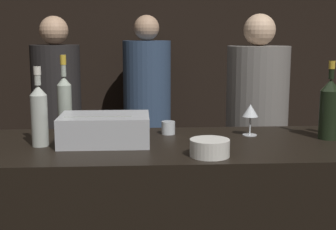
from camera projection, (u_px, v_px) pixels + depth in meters
wall_back_chalkboard at (153, 49)px, 4.32m from camera, size 6.40×0.06×2.80m
ice_bin_with_bottles at (104, 128)px, 2.04m from camera, size 0.39×0.26×0.13m
bowl_white at (210, 147)px, 1.83m from camera, size 0.16×0.16×0.07m
wine_glass at (250, 112)px, 2.19m from camera, size 0.07×0.07×0.15m
candle_votive at (168, 128)px, 2.24m from camera, size 0.06×0.06×0.06m
white_wine_bottle at (39, 113)px, 1.98m from camera, size 0.07×0.07×0.34m
rose_wine_bottle at (65, 101)px, 2.27m from camera, size 0.07×0.07×0.38m
champagne_bottle at (329, 108)px, 2.12m from camera, size 0.09×0.09×0.36m
person_in_hoodie at (147, 106)px, 3.96m from camera, size 0.40×0.40×1.69m
person_blond_tee at (57, 116)px, 3.52m from camera, size 0.36×0.36×1.67m
person_grey_polo at (256, 126)px, 3.18m from camera, size 0.42×0.42×1.67m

